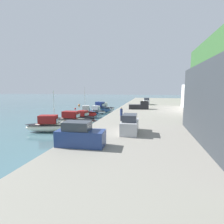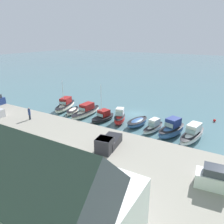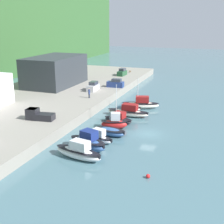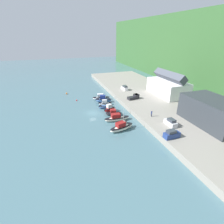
% 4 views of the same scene
% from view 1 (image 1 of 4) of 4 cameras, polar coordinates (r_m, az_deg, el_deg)
% --- Properties ---
extents(ground_plane, '(320.00, 320.00, 0.00)m').
position_cam_1_polar(ground_plane, '(44.67, -15.40, -1.40)').
color(ground_plane, '#476B75').
extents(quay_promenade, '(116.33, 29.51, 1.80)m').
position_cam_1_polar(quay_promenade, '(40.00, 21.89, -1.40)').
color(quay_promenade, gray).
rests_on(quay_promenade, ground_plane).
extents(harbor_clubhouse, '(18.29, 10.31, 10.21)m').
position_cam_1_polar(harbor_clubhouse, '(46.22, 29.84, 4.97)').
color(harbor_clubhouse, white).
rests_on(harbor_clubhouse, quay_promenade).
extents(moored_boat_0, '(3.54, 7.65, 2.66)m').
position_cam_1_polar(moored_boat_0, '(53.79, -2.86, 1.41)').
color(moored_boat_0, silver).
rests_on(moored_boat_0, ground_plane).
extents(moored_boat_1, '(4.15, 6.78, 3.01)m').
position_cam_1_polar(moored_boat_1, '(50.66, -3.73, 1.19)').
color(moored_boat_1, '#33568E').
rests_on(moored_boat_1, ground_plane).
extents(moored_boat_2, '(2.76, 5.58, 2.20)m').
position_cam_1_polar(moored_boat_2, '(47.77, -5.06, 0.37)').
color(moored_boat_2, white).
rests_on(moored_boat_2, ground_plane).
extents(moored_boat_3, '(3.15, 5.65, 1.25)m').
position_cam_1_polar(moored_boat_3, '(44.91, -7.30, -0.27)').
color(moored_boat_3, '#33568E').
rests_on(moored_boat_3, ground_plane).
extents(moored_boat_4, '(3.17, 4.94, 2.88)m').
position_cam_1_polar(moored_boat_4, '(41.56, -8.24, -0.37)').
color(moored_boat_4, red).
rests_on(moored_boat_4, ground_plane).
extents(moored_boat_5, '(3.42, 5.95, 7.10)m').
position_cam_1_polar(moored_boat_5, '(38.36, -9.35, -1.55)').
color(moored_boat_5, black).
rests_on(moored_boat_5, ground_plane).
extents(moored_boat_6, '(2.63, 8.51, 2.49)m').
position_cam_1_polar(moored_boat_6, '(34.53, -12.86, -2.39)').
color(moored_boat_6, white).
rests_on(moored_boat_6, ground_plane).
extents(moored_boat_7, '(2.88, 4.60, 1.10)m').
position_cam_1_polar(moored_boat_7, '(31.64, -14.34, -3.92)').
color(moored_boat_7, white).
rests_on(moored_boat_7, ground_plane).
extents(moored_boat_8, '(4.36, 8.33, 6.56)m').
position_cam_1_polar(moored_boat_8, '(29.51, -19.44, -4.21)').
color(moored_boat_8, white).
rests_on(moored_boat_8, ground_plane).
extents(parked_car_0, '(2.00, 4.28, 2.16)m').
position_cam_1_polar(parked_car_0, '(15.70, -10.39, -7.58)').
color(parked_car_0, navy).
rests_on(parked_car_0, quay_promenade).
extents(parked_car_1, '(4.36, 2.22, 2.16)m').
position_cam_1_polar(parked_car_1, '(56.45, 11.15, 3.34)').
color(parked_car_1, silver).
rests_on(parked_car_1, quay_promenade).
extents(parked_car_3, '(4.24, 1.89, 2.16)m').
position_cam_1_polar(parked_car_3, '(20.05, 5.85, -4.16)').
color(parked_car_3, '#B7B7BC').
rests_on(parked_car_3, quay_promenade).
extents(pickup_truck_0, '(2.62, 4.96, 1.90)m').
position_cam_1_polar(pickup_truck_0, '(43.66, 9.21, 2.04)').
color(pickup_truck_0, black).
rests_on(pickup_truck_0, quay_promenade).
extents(person_on_quay, '(0.40, 0.40, 2.14)m').
position_cam_1_polar(person_on_quay, '(27.16, 3.06, -0.64)').
color(person_on_quay, '#232838').
rests_on(person_on_quay, quay_promenade).
extents(mooring_buoy_0, '(0.51, 0.51, 0.51)m').
position_cam_1_polar(mooring_buoy_0, '(59.28, -11.93, 1.14)').
color(mooring_buoy_0, red).
rests_on(mooring_buoy_0, ground_plane).
extents(mooring_buoy_1, '(0.74, 0.74, 0.74)m').
position_cam_1_polar(mooring_buoy_1, '(70.15, -10.71, 2.24)').
color(mooring_buoy_1, orange).
rests_on(mooring_buoy_1, ground_plane).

